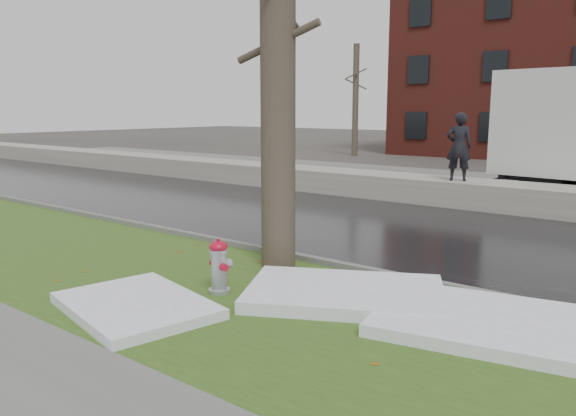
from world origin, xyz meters
The scene contains 14 objects.
ground centered at (0.00, 0.00, 0.00)m, with size 120.00×120.00×0.00m, color #47423D.
verge centered at (0.00, -1.25, 0.02)m, with size 60.00×4.50×0.04m, color #2E511B.
road centered at (0.00, 4.50, 0.01)m, with size 60.00×7.00×0.03m, color black.
parking_lot centered at (0.00, 13.00, 0.01)m, with size 60.00×9.00×0.03m, color slate.
curb centered at (0.00, 1.00, 0.07)m, with size 60.00×0.15×0.14m, color slate.
snowbank centered at (0.00, 8.70, 0.38)m, with size 60.00×1.60×0.75m, color #A49E96.
bg_tree_left centered at (-12.00, 22.00, 3.33)m, with size 1.40×1.62×6.50m.
bg_tree_center centered at (-6.00, 26.00, 3.33)m, with size 1.40×1.62×6.50m.
fire_hydrant centered at (-0.18, -1.25, 0.48)m, with size 0.41×0.38×0.83m.
tree centered at (-0.41, 0.44, 3.77)m, with size 1.53×1.80×7.40m.
worker centered at (-0.36, 8.47, 1.71)m, with size 0.70×0.46×1.93m, color black.
snow_patch_near centered at (3.42, -0.17, 0.12)m, with size 2.60×2.00×0.16m, color white.
snow_patch_far centered at (-0.55, -2.50, 0.11)m, with size 2.20×1.60×0.14m, color white.
snow_patch_side centered at (1.47, -0.35, 0.13)m, with size 2.80×1.80×0.18m, color white.
Camera 1 is at (5.61, -6.98, 2.76)m, focal length 35.00 mm.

